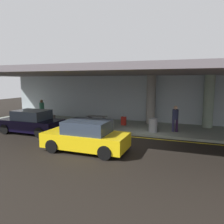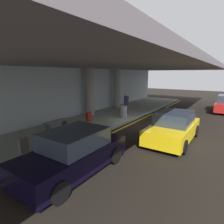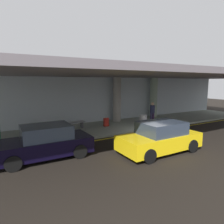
% 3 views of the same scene
% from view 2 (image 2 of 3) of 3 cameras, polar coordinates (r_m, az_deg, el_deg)
% --- Properties ---
extents(ground_plane, '(60.00, 60.00, 0.00)m').
position_cam_2_polar(ground_plane, '(12.62, 9.27, -3.91)').
color(ground_plane, black).
extents(sidewalk, '(26.00, 4.20, 0.15)m').
position_cam_2_polar(sidewalk, '(14.12, -2.21, -1.75)').
color(sidewalk, gray).
rests_on(sidewalk, ground).
extents(lane_stripe_yellow, '(26.00, 0.14, 0.01)m').
position_cam_2_polar(lane_stripe_yellow, '(12.90, 6.48, -3.45)').
color(lane_stripe_yellow, yellow).
rests_on(lane_stripe_yellow, ground).
extents(support_column_far_left, '(0.68, 0.68, 3.65)m').
position_cam_2_polar(support_column_far_left, '(14.69, -6.86, 6.23)').
color(support_column_far_left, gray).
rests_on(support_column_far_left, sidewalk).
extents(support_column_left_mid, '(0.68, 0.68, 3.65)m').
position_cam_2_polar(support_column_left_mid, '(17.90, 1.58, 7.31)').
color(support_column_left_mid, gray).
rests_on(support_column_left_mid, sidewalk).
extents(ceiling_overhang, '(28.00, 13.20, 0.30)m').
position_cam_2_polar(ceiling_overhang, '(13.44, -0.57, 14.23)').
color(ceiling_overhang, slate).
rests_on(ceiling_overhang, support_column_far_left).
extents(terminal_back_wall, '(26.00, 0.30, 3.80)m').
position_cam_2_polar(terminal_back_wall, '(15.23, -9.16, 6.08)').
color(terminal_back_wall, '#A9B6BD').
rests_on(terminal_back_wall, ground).
extents(car_black, '(4.10, 1.92, 1.50)m').
position_cam_2_polar(car_black, '(6.65, -11.86, -12.22)').
color(car_black, black).
rests_on(car_black, ground).
extents(car_yellow_taxi, '(4.10, 1.92, 1.50)m').
position_cam_2_polar(car_yellow_taxi, '(9.90, 18.51, -4.50)').
color(car_yellow_taxi, yellow).
rests_on(car_yellow_taxi, ground).
extents(traveler_with_luggage, '(0.38, 0.38, 1.68)m').
position_cam_2_polar(traveler_with_luggage, '(15.13, 4.46, 3.15)').
color(traveler_with_luggage, '#272544').
rests_on(traveler_with_luggage, sidewalk).
extents(suitcase_upright_primary, '(0.36, 0.22, 0.90)m').
position_cam_2_polar(suitcase_upright_primary, '(12.77, -7.22, -1.51)').
color(suitcase_upright_primary, '#A11E16').
rests_on(suitcase_upright_primary, sidewalk).
extents(suitcase_upright_secondary, '(0.36, 0.22, 0.90)m').
position_cam_2_polar(suitcase_upright_secondary, '(8.63, -25.84, -9.26)').
color(suitcase_upright_secondary, '#625A5C').
rests_on(suitcase_upright_secondary, sidewalk).
extents(bench_metal, '(1.60, 0.50, 0.48)m').
position_cam_2_polar(bench_metal, '(11.51, -16.80, -3.22)').
color(bench_metal, slate).
rests_on(bench_metal, sidewalk).
extents(trash_bin_steel, '(0.56, 0.56, 0.85)m').
position_cam_2_polar(trash_bin_steel, '(13.86, 3.58, 0.10)').
color(trash_bin_steel, gray).
rests_on(trash_bin_steel, sidewalk).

